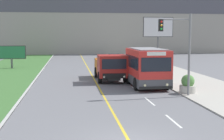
{
  "coord_description": "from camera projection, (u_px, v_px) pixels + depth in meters",
  "views": [
    {
      "loc": [
        -2.34,
        -11.4,
        4.31
      ],
      "look_at": [
        1.1,
        13.64,
        1.4
      ],
      "focal_mm": 50.0,
      "sensor_mm": 36.0,
      "label": 1
    }
  ],
  "objects": [
    {
      "name": "city_bus",
      "position": [
        147.0,
        67.0,
        25.53
      ],
      "size": [
        2.73,
        5.6,
        3.16
      ],
      "color": "red",
      "rests_on": "ground_plane"
    },
    {
      "name": "billboard_small",
      "position": [
        11.0,
        53.0,
        39.27
      ],
      "size": [
        3.55,
        0.24,
        2.88
      ],
      "color": "#59595B",
      "rests_on": "ground_plane"
    },
    {
      "name": "car_distant",
      "position": [
        115.0,
        59.0,
        45.1
      ],
      "size": [
        1.8,
        4.3,
        1.45
      ],
      "color": "maroon",
      "rests_on": "ground_plane"
    },
    {
      "name": "planter_round_third",
      "position": [
        152.0,
        70.0,
        32.61
      ],
      "size": [
        1.07,
        1.07,
        1.25
      ],
      "color": "#B7B2A8",
      "rests_on": "sidewalk_right"
    },
    {
      "name": "dump_truck",
      "position": [
        111.0,
        68.0,
        28.49
      ],
      "size": [
        2.58,
        6.31,
        2.46
      ],
      "color": "black",
      "rests_on": "ground_plane"
    },
    {
      "name": "planter_round_far",
      "position": [
        141.0,
        65.0,
        37.6
      ],
      "size": [
        1.08,
        1.08,
        1.26
      ],
      "color": "#B7B2A8",
      "rests_on": "sidewalk_right"
    },
    {
      "name": "planter_round_near",
      "position": [
        188.0,
        85.0,
        22.62
      ],
      "size": [
        1.19,
        1.19,
        1.32
      ],
      "color": "#B7B2A8",
      "rests_on": "sidewalk_right"
    },
    {
      "name": "traffic_light_mast",
      "position": [
        180.0,
        44.0,
        21.23
      ],
      "size": [
        2.28,
        0.32,
        5.7
      ],
      "color": "slate",
      "rests_on": "ground_plane"
    },
    {
      "name": "lane_marking_centre",
      "position": [
        133.0,
        134.0,
        13.5
      ],
      "size": [
        2.88,
        140.0,
        0.01
      ],
      "color": "gold",
      "rests_on": "ground_plane"
    },
    {
      "name": "billboard_large",
      "position": [
        158.0,
        29.0,
        43.67
      ],
      "size": [
        4.29,
        0.24,
        6.69
      ],
      "color": "#59595B",
      "rests_on": "ground_plane"
    },
    {
      "name": "planter_round_second",
      "position": [
        167.0,
        76.0,
        27.61
      ],
      "size": [
        1.06,
        1.06,
        1.24
      ],
      "color": "#B7B2A8",
      "rests_on": "sidewalk_right"
    }
  ]
}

